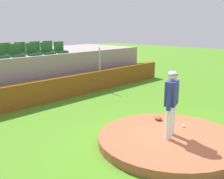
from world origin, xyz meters
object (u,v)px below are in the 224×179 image
Objects in this scene: stadium_chair_2 at (16,53)px; stadium_chair_9 at (21,50)px; baseball at (184,126)px; stadium_chair_4 at (47,50)px; stadium_chair_10 at (36,49)px; stadium_chair_3 at (33,51)px; stadium_chair_1 at (0,54)px; stadium_chair_5 at (60,49)px; stadium_chair_8 at (6,51)px; pitcher at (172,98)px; fielding_glove at (158,118)px; stadium_chair_11 at (49,48)px.

stadium_chair_9 is (0.71, 0.88, 0.00)m from stadium_chair_2.
stadium_chair_4 is at bearing 87.94° from baseball.
stadium_chair_3 is at bearing 51.18° from stadium_chair_10.
stadium_chair_1 and stadium_chair_3 have the same top height.
stadium_chair_5 is 2.29m from stadium_chair_8.
pitcher is 7.11m from stadium_chair_5.
stadium_chair_10 is (0.26, 7.67, 1.66)m from baseball.
stadium_chair_10 is (1.45, 0.87, 0.00)m from stadium_chair_2.
baseball is 0.15× the size of stadium_chair_8.
stadium_chair_10 is (0.71, 0.88, 0.00)m from stadium_chair_3.
stadium_chair_1 is at bearing 32.04° from stadium_chair_9.
stadium_chair_2 is 1.00× the size of stadium_chair_9.
stadium_chair_10 is (-0.70, 0.87, 0.00)m from stadium_chair_5.
stadium_chair_1 is 2.80m from stadium_chair_5.
stadium_chair_5 is 1.00× the size of stadium_chair_10.
fielding_glove is 6.18m from stadium_chair_3.
stadium_chair_11 is at bearing -147.81° from stadium_chair_3.
stadium_chair_8 is (-0.71, 0.89, 0.00)m from stadium_chair_3.
stadium_chair_11 is (1.41, 0.89, 0.00)m from stadium_chair_3.
fielding_glove is at bearing 94.52° from stadium_chair_3.
stadium_chair_2 is 1.00× the size of stadium_chair_5.
stadium_chair_8 is at bearing -51.15° from stadium_chair_3.
stadium_chair_11 is at bearing -163.10° from stadium_chair_1.
stadium_chair_1 is 2.27m from stadium_chair_10.
stadium_chair_2 is at bearing 31.03° from stadium_chair_10.
stadium_chair_10 is (0.74, -0.00, 0.00)m from stadium_chair_9.
baseball is 7.93m from stadium_chair_8.
stadium_chair_4 is 1.67m from stadium_chair_8.
stadium_chair_8 is at bearing -0.05° from stadium_chair_9.
baseball is 7.07m from stadium_chair_5.
stadium_chair_3 is at bearing 178.56° from stadium_chair_1.
stadium_chair_3 and stadium_chair_11 have the same top height.
fielding_glove is 6.47m from stadium_chair_1.
stadium_chair_11 is (0.72, 0.90, 0.00)m from stadium_chair_4.
baseball is 0.15× the size of stadium_chair_9.
fielding_glove is 0.60× the size of stadium_chair_2.
stadium_chair_10 is at bearing 34.93° from fielding_glove.
pitcher is 3.44× the size of stadium_chair_11.
fielding_glove is 7.04m from stadium_chair_9.
fielding_glove is at bearing 99.84° from stadium_chair_8.
stadium_chair_8 is 2.12m from stadium_chair_11.
stadium_chair_2 and stadium_chair_8 have the same top height.
stadium_chair_4 and stadium_chair_11 have the same top height.
pitcher is at bearing -176.47° from baseball.
stadium_chair_3 is 1.00× the size of stadium_chair_4.
stadium_chair_3 is (1.39, -0.04, 0.00)m from stadium_chair_1.
stadium_chair_1 and stadium_chair_9 have the same top height.
stadium_chair_8 is at bearing -128.55° from stadium_chair_1.
stadium_chair_5 is at bearing 81.95° from baseball.
stadium_chair_11 is at bearing -128.62° from stadium_chair_4.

